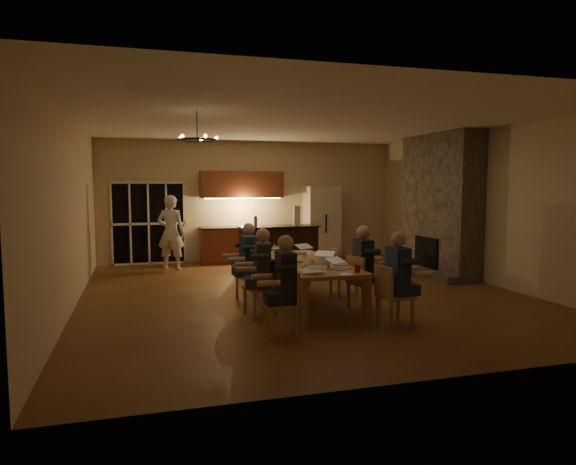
{
  "coord_description": "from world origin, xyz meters",
  "views": [
    {
      "loc": [
        -2.91,
        -9.12,
        2.06
      ],
      "look_at": [
        -0.18,
        0.3,
        1.14
      ],
      "focal_mm": 32.0,
      "sensor_mm": 36.0,
      "label": 1
    }
  ],
  "objects_px": {
    "laptop_b": "(341,262)",
    "redcup_far": "(289,248)",
    "person_left_near": "(286,286)",
    "mug_front": "(311,262)",
    "dining_table": "(307,283)",
    "chandelier": "(197,140)",
    "plate_near": "(340,264)",
    "person_right_near": "(398,278)",
    "person_right_mid": "(363,267)",
    "refrigerator": "(322,223)",
    "bar_bottle": "(256,221)",
    "chair_left_far": "(250,276)",
    "chair_right_mid": "(364,282)",
    "plate_left": "(304,271)",
    "mug_back": "(275,253)",
    "plate_far": "(313,254)",
    "chair_right_far": "(344,272)",
    "laptop_a": "(311,265)",
    "can_right": "(323,255)",
    "can_silver": "(328,264)",
    "laptop_e": "(279,247)",
    "person_left_far": "(249,262)",
    "standing_person": "(171,232)",
    "chair_right_near": "(395,295)",
    "person_left_mid": "(263,272)",
    "redcup_mid": "(278,255)",
    "laptop_c": "(291,255)",
    "mug_mid": "(305,255)",
    "laptop_f": "(308,247)",
    "redcup_near": "(357,268)",
    "bar_blender": "(297,216)",
    "can_cola": "(274,248)",
    "laptop_d": "(324,255)"
  },
  "relations": [
    {
      "from": "bar_blender",
      "to": "plate_far",
      "type": "bearing_deg",
      "value": -92.89
    },
    {
      "from": "laptop_e",
      "to": "plate_far",
      "type": "height_order",
      "value": "laptop_e"
    },
    {
      "from": "chair_right_far",
      "to": "laptop_a",
      "type": "xyz_separation_m",
      "value": [
        -1.18,
        -1.6,
        0.42
      ]
    },
    {
      "from": "redcup_far",
      "to": "plate_left",
      "type": "bearing_deg",
      "value": -100.94
    },
    {
      "from": "refrigerator",
      "to": "chair_right_far",
      "type": "distance_m",
      "value": 4.72
    },
    {
      "from": "chair_left_far",
      "to": "can_silver",
      "type": "xyz_separation_m",
      "value": [
        0.97,
        -1.34,
        0.37
      ]
    },
    {
      "from": "plate_near",
      "to": "dining_table",
      "type": "bearing_deg",
      "value": 128.89
    },
    {
      "from": "can_right",
      "to": "laptop_f",
      "type": "bearing_deg",
      "value": 94.24
    },
    {
      "from": "redcup_far",
      "to": "can_right",
      "type": "relative_size",
      "value": 1.0
    },
    {
      "from": "laptop_c",
      "to": "bar_blender",
      "type": "distance_m",
      "value": 3.62
    },
    {
      "from": "person_left_near",
      "to": "redcup_far",
      "type": "bearing_deg",
      "value": 166.35
    },
    {
      "from": "chair_right_far",
      "to": "plate_left",
      "type": "xyz_separation_m",
      "value": [
        -1.25,
        -1.44,
        0.31
      ]
    },
    {
      "from": "chair_right_mid",
      "to": "plate_left",
      "type": "xyz_separation_m",
      "value": [
        -1.18,
        -0.4,
        0.31
      ]
    },
    {
      "from": "mug_back",
      "to": "plate_far",
      "type": "relative_size",
      "value": 0.42
    },
    {
      "from": "person_right_near",
      "to": "person_right_mid",
      "type": "height_order",
      "value": "same"
    },
    {
      "from": "refrigerator",
      "to": "bar_bottle",
      "type": "bearing_deg",
      "value": -144.12
    },
    {
      "from": "chair_right_far",
      "to": "mug_front",
      "type": "bearing_deg",
      "value": 129.75
    },
    {
      "from": "redcup_mid",
      "to": "laptop_c",
      "type": "bearing_deg",
      "value": -74.46
    },
    {
      "from": "standing_person",
      "to": "bar_bottle",
      "type": "bearing_deg",
      "value": 175.11
    },
    {
      "from": "mug_front",
      "to": "redcup_near",
      "type": "bearing_deg",
      "value": -64.35
    },
    {
      "from": "dining_table",
      "to": "chandelier",
      "type": "height_order",
      "value": "chandelier"
    },
    {
      "from": "standing_person",
      "to": "can_right",
      "type": "height_order",
      "value": "standing_person"
    },
    {
      "from": "redcup_near",
      "to": "can_right",
      "type": "height_order",
      "value": "same"
    },
    {
      "from": "standing_person",
      "to": "plate_near",
      "type": "height_order",
      "value": "standing_person"
    },
    {
      "from": "bar_bottle",
      "to": "redcup_mid",
      "type": "bearing_deg",
      "value": -94.99
    },
    {
      "from": "chair_left_far",
      "to": "person_right_near",
      "type": "distance_m",
      "value": 2.78
    },
    {
      "from": "refrigerator",
      "to": "laptop_e",
      "type": "relative_size",
      "value": 6.25
    },
    {
      "from": "laptop_d",
      "to": "bar_bottle",
      "type": "xyz_separation_m",
      "value": [
        -0.38,
        3.57,
        0.34
      ]
    },
    {
      "from": "refrigerator",
      "to": "bar_bottle",
      "type": "distance_m",
      "value": 2.75
    },
    {
      "from": "redcup_far",
      "to": "can_cola",
      "type": "bearing_deg",
      "value": 165.95
    },
    {
      "from": "laptop_b",
      "to": "redcup_far",
      "type": "relative_size",
      "value": 2.67
    },
    {
      "from": "mug_front",
      "to": "laptop_e",
      "type": "bearing_deg",
      "value": 94.89
    },
    {
      "from": "mug_front",
      "to": "plate_near",
      "type": "relative_size",
      "value": 0.36
    },
    {
      "from": "laptop_b",
      "to": "chair_left_far",
      "type": "bearing_deg",
      "value": 97.45
    },
    {
      "from": "person_left_far",
      "to": "redcup_far",
      "type": "relative_size",
      "value": 11.5
    },
    {
      "from": "refrigerator",
      "to": "chair_right_far",
      "type": "bearing_deg",
      "value": -104.83
    },
    {
      "from": "mug_back",
      "to": "can_cola",
      "type": "distance_m",
      "value": 0.66
    },
    {
      "from": "can_silver",
      "to": "person_left_mid",
      "type": "bearing_deg",
      "value": 166.09
    },
    {
      "from": "mug_back",
      "to": "laptop_c",
      "type": "bearing_deg",
      "value": -84.55
    },
    {
      "from": "chair_right_near",
      "to": "chair_right_far",
      "type": "xyz_separation_m",
      "value": [
        0.07,
        2.12,
        0.0
      ]
    },
    {
      "from": "chair_right_far",
      "to": "plate_left",
      "type": "relative_size",
      "value": 3.21
    },
    {
      "from": "refrigerator",
      "to": "standing_person",
      "type": "bearing_deg",
      "value": -170.02
    },
    {
      "from": "chandelier",
      "to": "plate_near",
      "type": "xyz_separation_m",
      "value": [
        2.22,
        -0.48,
        -1.99
      ]
    },
    {
      "from": "chair_right_near",
      "to": "laptop_f",
      "type": "distance_m",
      "value": 2.65
    },
    {
      "from": "chandelier",
      "to": "standing_person",
      "type": "bearing_deg",
      "value": 92.46
    },
    {
      "from": "laptop_b",
      "to": "can_right",
      "type": "xyz_separation_m",
      "value": [
        0.12,
        1.17,
        -0.05
      ]
    },
    {
      "from": "mug_mid",
      "to": "plate_far",
      "type": "distance_m",
      "value": 0.39
    },
    {
      "from": "redcup_far",
      "to": "plate_near",
      "type": "distance_m",
      "value": 1.93
    },
    {
      "from": "can_silver",
      "to": "person_right_near",
      "type": "bearing_deg",
      "value": -46.8
    },
    {
      "from": "person_left_near",
      "to": "mug_front",
      "type": "height_order",
      "value": "person_left_near"
    }
  ]
}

